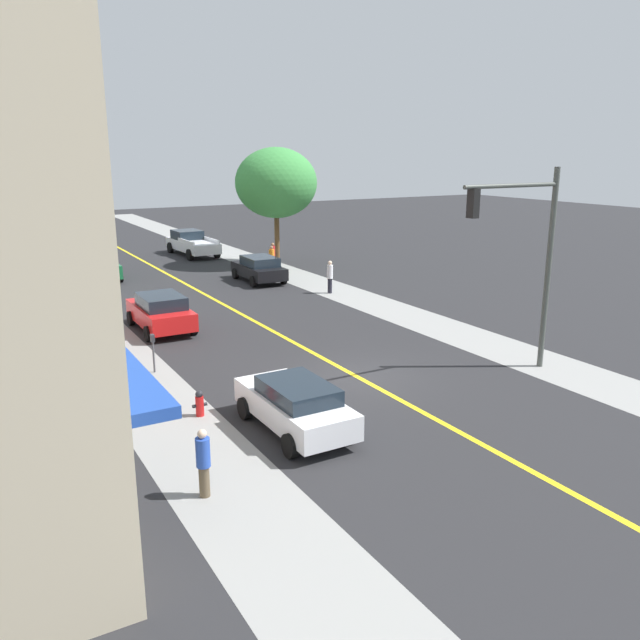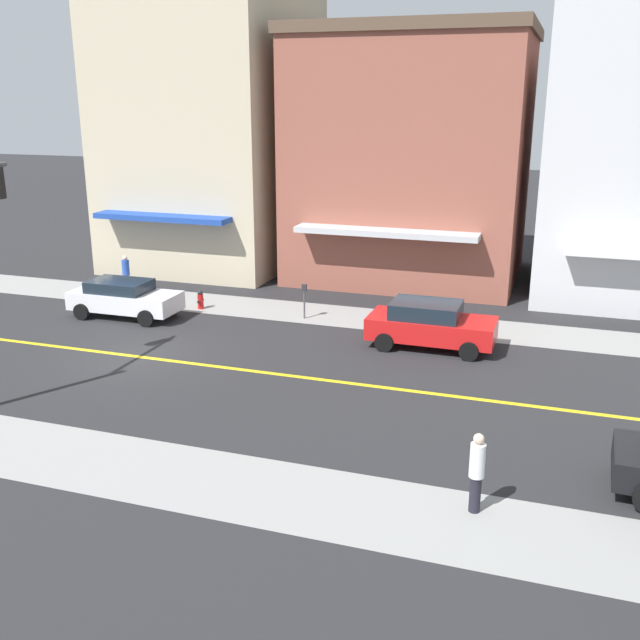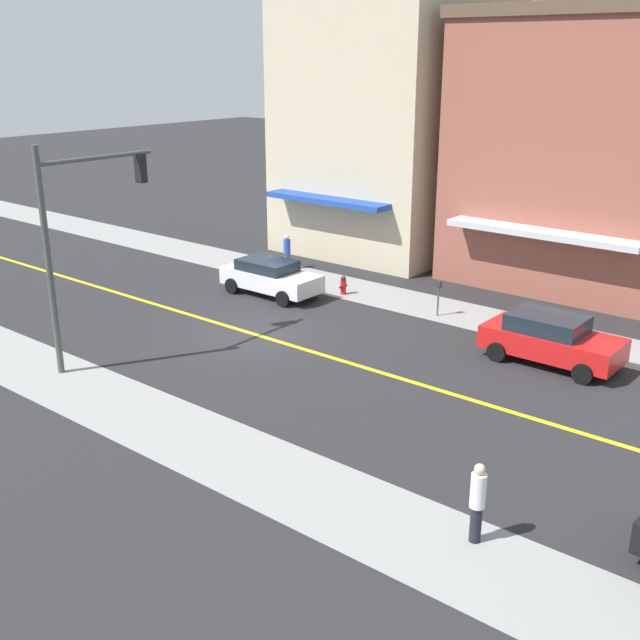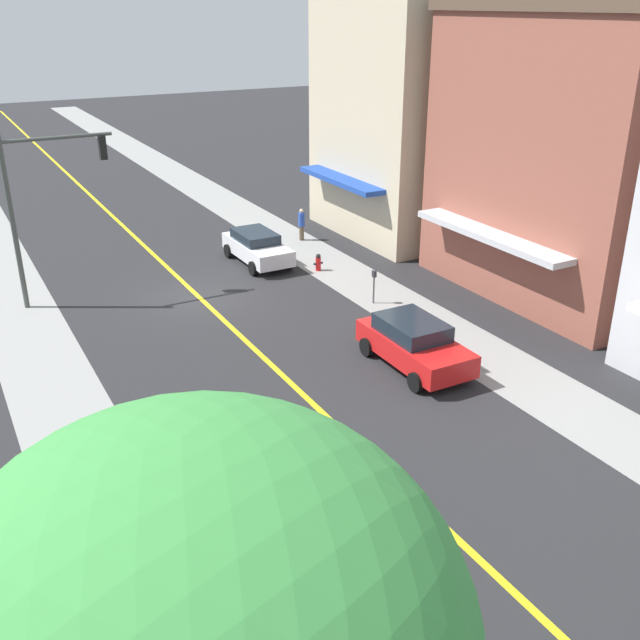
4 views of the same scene
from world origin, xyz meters
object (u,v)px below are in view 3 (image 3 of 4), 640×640
at_px(parking_meter, 438,293).
at_px(traffic_light_mast, 78,224).
at_px(fire_hydrant, 343,285).
at_px(pedestrian_white_shirt, 477,500).
at_px(pedestrian_blue_shirt, 287,251).
at_px(red_sedan_left_curb, 551,339).
at_px(white_sedan_left_curb, 270,277).

xyz_separation_m(parking_meter, traffic_light_mast, (11.07, -6.23, 3.62)).
relative_size(fire_hydrant, pedestrian_white_shirt, 0.44).
xyz_separation_m(fire_hydrant, pedestrian_blue_shirt, (-1.44, -4.38, 0.47)).
bearing_deg(pedestrian_blue_shirt, fire_hydrant, -81.26).
height_order(parking_meter, traffic_light_mast, traffic_light_mast).
relative_size(fire_hydrant, pedestrian_blue_shirt, 0.48).
bearing_deg(parking_meter, pedestrian_blue_shirt, -98.78).
bearing_deg(red_sedan_left_curb, fire_hydrant, 170.07).
bearing_deg(pedestrian_white_shirt, pedestrian_blue_shirt, -58.10).
xyz_separation_m(parking_meter, pedestrian_white_shirt, (11.91, 8.07, 0.05)).
bearing_deg(fire_hydrant, pedestrian_blue_shirt, -108.22).
bearing_deg(traffic_light_mast, white_sedan_left_curb, 3.23).
height_order(fire_hydrant, white_sedan_left_curb, white_sedan_left_curb).
bearing_deg(pedestrian_blue_shirt, pedestrian_white_shirt, -101.17).
height_order(white_sedan_left_curb, pedestrian_white_shirt, pedestrian_white_shirt).
xyz_separation_m(traffic_light_mast, white_sedan_left_curb, (-9.05, -0.51, -3.75)).
xyz_separation_m(red_sedan_left_curb, pedestrian_blue_shirt, (-3.16, -14.07, 0.03)).
bearing_deg(parking_meter, red_sedan_left_curb, 71.06).
distance_m(white_sedan_left_curb, pedestrian_white_shirt, 17.81).
height_order(pedestrian_white_shirt, pedestrian_blue_shirt, pedestrian_white_shirt).
bearing_deg(white_sedan_left_curb, parking_meter, 16.22).
bearing_deg(fire_hydrant, white_sedan_left_curb, -49.53).
relative_size(fire_hydrant, parking_meter, 0.57).
bearing_deg(fire_hydrant, traffic_light_mast, -9.15).
xyz_separation_m(white_sedan_left_curb, pedestrian_white_shirt, (9.88, 14.81, 0.18)).
bearing_deg(pedestrian_white_shirt, traffic_light_mast, -23.32).
bearing_deg(parking_meter, traffic_light_mast, -29.36).
distance_m(fire_hydrant, traffic_light_mast, 11.88).
xyz_separation_m(red_sedan_left_curb, pedestrian_white_shirt, (10.11, 2.84, 0.13)).
distance_m(fire_hydrant, white_sedan_left_curb, 3.02).
height_order(fire_hydrant, traffic_light_mast, traffic_light_mast).
bearing_deg(pedestrian_white_shirt, fire_hydrant, -63.33).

